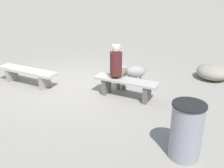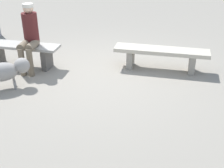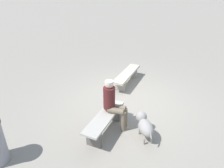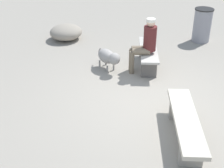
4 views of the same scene
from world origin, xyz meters
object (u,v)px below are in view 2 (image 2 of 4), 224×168
(seated_person, at_px, (29,34))
(bench_left, at_px, (161,54))
(dog, at_px, (7,71))
(bench_right, at_px, (21,51))

(seated_person, bearing_deg, bench_left, -172.22)
(seated_person, bearing_deg, dog, 81.87)
(bench_left, relative_size, bench_right, 1.16)
(seated_person, relative_size, dog, 1.62)
(bench_left, xyz_separation_m, seated_person, (2.53, 0.11, 0.41))
(seated_person, xyz_separation_m, dog, (0.19, 0.82, -0.39))
(bench_left, height_order, seated_person, seated_person)
(bench_left, relative_size, seated_person, 1.45)
(seated_person, bearing_deg, bench_right, -24.43)
(bench_left, height_order, bench_right, bench_right)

